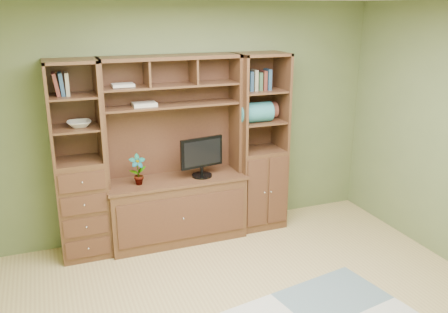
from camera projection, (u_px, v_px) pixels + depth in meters
name	position (u px, v px, depth m)	size (l,w,h in m)	color
room	(266.00, 177.00, 3.56)	(4.60, 4.10, 2.64)	tan
center_hutch	(175.00, 153.00, 5.10)	(1.54, 0.53, 2.05)	#4E2E1B
left_tower	(79.00, 162.00, 4.80)	(0.50, 0.45, 2.05)	#4E2E1B
right_tower	(260.00, 143.00, 5.49)	(0.55, 0.45, 2.05)	#4E2E1B
monitor	(202.00, 150.00, 5.17)	(0.50, 0.22, 0.61)	black
orchid	(138.00, 170.00, 4.97)	(0.17, 0.12, 0.33)	#A24736
magazines	(144.00, 104.00, 4.92)	(0.24, 0.18, 0.04)	beige
bowl	(79.00, 124.00, 4.69)	(0.24, 0.24, 0.06)	beige
blanket_teal	(255.00, 112.00, 5.30)	(0.39, 0.22, 0.22)	#2D7578
blanket_red	(262.00, 111.00, 5.47)	(0.34, 0.19, 0.19)	brown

